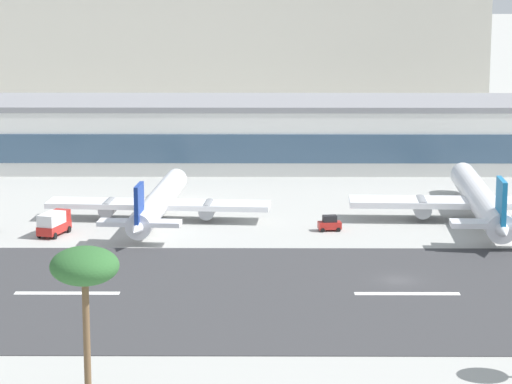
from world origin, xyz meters
name	(u,v)px	position (x,y,z in m)	size (l,w,h in m)	color
ground_plane	(398,281)	(0.00, 0.00, 0.00)	(1400.00, 1400.00, 0.00)	#A8A8A3
runway_strip	(404,294)	(0.00, -5.76, 0.04)	(800.00, 42.59, 0.08)	#38383A
runway_centreline_dash_3	(67,293)	(-38.39, -5.76, 0.09)	(12.00, 1.20, 0.01)	white
runway_centreline_dash_4	(407,294)	(0.37, -5.76, 0.09)	(12.00, 1.20, 0.01)	white
terminal_building	(292,133)	(-10.63, 78.38, 6.14)	(182.67, 23.11, 12.28)	silver
distant_hotel_block	(222,38)	(-26.81, 171.24, 17.42)	(134.61, 28.48, 34.83)	beige
airliner_navy_tail_gate_0	(157,204)	(-31.41, 31.90, 2.63)	(32.88, 39.55, 8.25)	white
airliner_blue_tail_gate_1	(482,202)	(15.64, 31.68, 3.00)	(38.39, 45.15, 9.42)	silver
service_baggage_tug_0	(330,224)	(-6.68, 25.98, 1.05)	(3.38, 2.24, 2.20)	#B2231E
service_box_truck_2	(54,223)	(-44.91, 23.12, 1.79)	(4.08, 6.44, 3.25)	#B2231E
palm_tree_0	(85,268)	(-31.11, -38.67, 11.83)	(5.88, 5.88, 13.67)	brown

